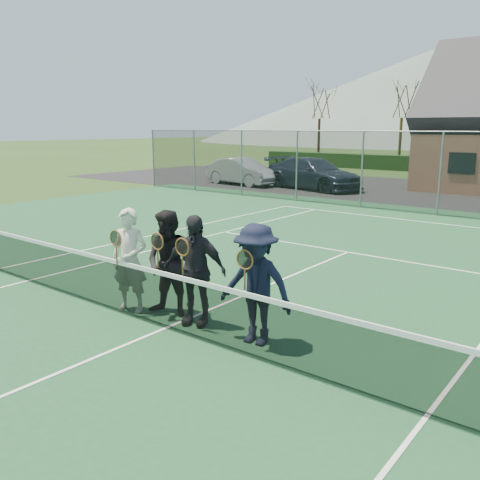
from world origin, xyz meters
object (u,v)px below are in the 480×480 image
at_px(player_b, 170,264).
at_px(car_c, 313,174).
at_px(player_c, 195,270).
at_px(car_b, 242,172).
at_px(tennis_net, 164,298).
at_px(car_a, 229,171).
at_px(player_a, 130,260).
at_px(player_d, 256,285).

bearing_deg(player_b, car_c, 112.85).
distance_m(car_c, player_c, 19.07).
relative_size(car_b, tennis_net, 0.38).
relative_size(car_a, player_a, 2.00).
relative_size(car_c, player_a, 3.08).
xyz_separation_m(tennis_net, player_a, (-1.07, 0.23, 0.38)).
xyz_separation_m(car_b, player_c, (12.06, -16.69, 0.19)).
bearing_deg(player_c, car_b, 125.84).
bearing_deg(tennis_net, player_c, 65.29).
relative_size(player_a, player_d, 1.00).
bearing_deg(car_b, player_c, -137.14).
height_order(car_a, car_b, car_b).
bearing_deg(car_c, player_c, -143.06).
height_order(car_b, player_c, player_c).
height_order(player_c, player_d, same).
bearing_deg(car_c, car_b, 111.64).
relative_size(car_b, player_a, 2.47).
distance_m(car_a, player_b, 21.87).
height_order(car_a, car_c, car_c).
relative_size(car_c, tennis_net, 0.48).
xyz_separation_m(car_c, player_c, (7.90, -17.36, 0.12)).
bearing_deg(player_d, car_c, 117.70).
bearing_deg(car_a, player_a, -120.25).
bearing_deg(car_a, car_c, -67.07).
bearing_deg(player_b, car_b, 124.53).
xyz_separation_m(car_b, tennis_net, (11.84, -17.17, -0.19)).
xyz_separation_m(player_a, player_d, (2.52, 0.24, -0.00)).
xyz_separation_m(car_a, car_c, (5.78, -0.20, 0.19)).
bearing_deg(player_a, car_a, 124.80).
height_order(car_b, car_c, car_c).
bearing_deg(player_c, player_b, 176.69).
xyz_separation_m(car_c, tennis_net, (7.68, -17.84, -0.27)).
xyz_separation_m(car_a, player_b, (13.08, -17.53, 0.31)).
bearing_deg(player_d, car_a, 130.28).
bearing_deg(player_a, tennis_net, -12.12).
relative_size(car_b, car_c, 0.80).
relative_size(car_c, player_c, 3.08).
distance_m(car_b, player_d, 21.34).
bearing_deg(tennis_net, car_b, 124.59).
bearing_deg(tennis_net, player_a, 167.88).
bearing_deg(player_b, player_a, -158.17).
relative_size(car_a, player_c, 2.00).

